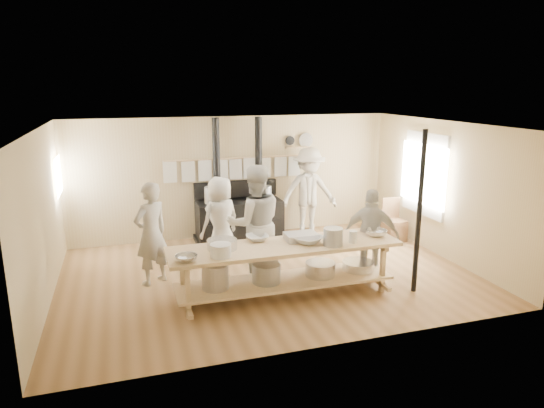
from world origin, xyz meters
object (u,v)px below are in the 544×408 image
roasting_pan (301,237)px  cook_by_window (309,192)px  stove (239,216)px  cook_far_left (151,234)px  prep_table (284,265)px  cook_right (371,235)px  chair (394,228)px  cook_center (221,220)px  cook_left (255,224)px

roasting_pan → cook_by_window: bearing=66.1°
stove → cook_far_left: size_ratio=1.51×
prep_table → cook_right: (1.62, 0.23, 0.26)m
cook_by_window → cook_right: bearing=-84.1°
prep_table → roasting_pan: bearing=23.2°
cook_by_window → chair: cook_by_window is taller
cook_far_left → cook_center: 1.44m
cook_left → prep_table: bearing=111.5°
cook_by_window → cook_left: bearing=-127.0°
cook_right → roasting_pan: (-1.30, -0.09, 0.12)m
roasting_pan → cook_left: bearing=132.4°
prep_table → roasting_pan: size_ratio=7.11×
cook_right → chair: 2.40m
cook_left → cook_center: (-0.38, 1.01, -0.18)m
prep_table → cook_right: size_ratio=2.29×
cook_left → cook_by_window: cook_left is taller
chair → roasting_pan: 3.45m
cook_center → chair: 3.84m
cook_far_left → chair: 5.19m
stove → cook_right: stove is taller
cook_left → cook_far_left: bearing=-9.1°
chair → cook_right: bearing=-131.0°
prep_table → cook_far_left: bearing=149.2°
cook_right → stove: bearing=-26.8°
cook_right → cook_center: bearing=-1.5°
chair → roasting_pan: roasting_pan is taller
cook_far_left → chair: bearing=155.8°
prep_table → cook_right: bearing=8.1°
prep_table → cook_far_left: cook_far_left is taller
chair → prep_table: bearing=-147.7°
stove → cook_far_left: 2.71m
stove → cook_by_window: (1.52, -0.17, 0.45)m
prep_table → cook_left: (-0.26, 0.78, 0.47)m
cook_left → cook_by_window: bearing=-127.4°
cook_right → cook_far_left: bearing=18.6°
chair → cook_left: bearing=-160.4°
stove → cook_far_left: stove is taller
prep_table → cook_center: size_ratio=2.21×
cook_far_left → roasting_pan: bearing=122.2°
cook_center → cook_by_window: (2.16, 1.06, 0.16)m
cook_left → cook_right: (1.88, -0.55, -0.21)m
stove → prep_table: bearing=-90.0°
prep_table → roasting_pan: (0.33, 0.14, 0.39)m
cook_far_left → roasting_pan: (2.25, -1.01, 0.04)m
cook_center → chair: bearing=158.1°
cook_center → cook_right: size_ratio=1.04×
stove → cook_left: size_ratio=1.31×
cook_center → cook_right: bearing=120.4°
prep_table → cook_by_window: size_ratio=1.85×
prep_table → cook_by_window: bearing=61.8°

